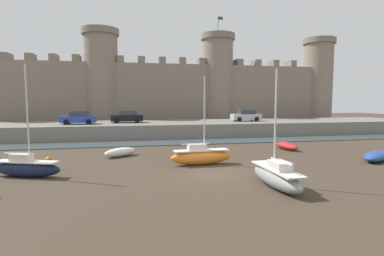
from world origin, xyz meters
name	(u,v)px	position (x,y,z in m)	size (l,w,h in m)	color
ground_plane	(213,173)	(0.00, 0.00, 0.00)	(160.00, 160.00, 0.00)	#423528
water_channel	(179,142)	(0.00, 14.31, 0.05)	(80.00, 4.50, 0.10)	#47565B
quay_road	(170,129)	(0.00, 21.56, 0.89)	(70.61, 10.00, 1.77)	slate
castle	(162,88)	(0.00, 32.55, 6.81)	(64.45, 5.85, 19.06)	gray
sailboat_midflat_right	(201,156)	(-0.17, 2.63, 0.65)	(4.67, 1.41, 6.41)	orange
rowboat_midflat_centre	(287,146)	(9.40, 7.58, 0.36)	(1.33, 3.32, 0.70)	red
rowboat_foreground_left	(120,152)	(-6.08, 7.04, 0.39)	(3.00, 2.56, 0.75)	silver
sailboat_foreground_right	(276,176)	(2.50, -3.81, 0.63)	(1.34, 4.77, 6.37)	gray
sailboat_foreground_centre	(26,167)	(-11.49, 1.29, 0.61)	(4.50, 2.43, 6.86)	#141E3D
rowboat_near_channel_right	(377,156)	(13.53, 1.22, 0.39)	(4.06, 3.32, 0.76)	#234793
mooring_buoy_near_channel	(48,160)	(-11.30, 5.47, 0.24)	(0.47, 0.47, 0.47)	orange
car_quay_east	(246,116)	(10.71, 21.34, 2.55)	(4.10, 1.88, 1.62)	#B2B5B7
car_quay_west	(127,117)	(-5.66, 21.62, 2.55)	(4.10, 1.88, 1.62)	black
car_quay_centre_east	(79,118)	(-11.48, 20.34, 2.55)	(4.10, 1.88, 1.62)	#263F99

